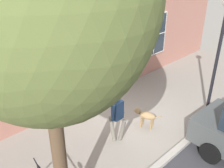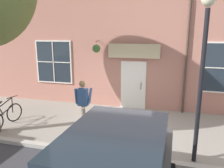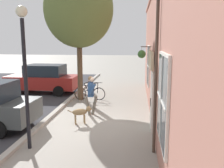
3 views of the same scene
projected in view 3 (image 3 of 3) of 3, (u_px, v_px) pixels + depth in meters
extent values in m
plane|color=gray|center=(95.00, 124.00, 9.75)|extent=(90.00, 90.00, 0.00)
cube|color=#B2ADA3|center=(46.00, 121.00, 9.94)|extent=(0.20, 28.00, 0.12)
cube|color=#B27566|center=(158.00, 59.00, 9.08)|extent=(0.30, 18.00, 5.11)
cube|color=white|center=(152.00, 100.00, 9.18)|extent=(0.10, 1.10, 2.10)
cube|color=#232D38|center=(152.00, 101.00, 9.19)|extent=(0.03, 0.90, 1.90)
cylinder|color=#47382D|center=(150.00, 102.00, 8.85)|extent=(0.03, 0.03, 0.30)
cube|color=beige|center=(151.00, 59.00, 8.93)|extent=(0.08, 2.20, 0.60)
cylinder|color=#47382D|center=(156.00, 74.00, 6.88)|extent=(0.09, 0.09, 4.60)
cylinder|color=#47382D|center=(146.00, 47.00, 10.40)|extent=(0.44, 0.04, 0.04)
cylinder|color=#47382D|center=(142.00, 51.00, 10.44)|extent=(0.01, 0.01, 0.34)
cone|color=#2D2823|center=(142.00, 56.00, 10.48)|extent=(0.32, 0.32, 0.18)
sphere|color=#3D6B33|center=(142.00, 54.00, 10.47)|extent=(0.34, 0.34, 0.34)
cube|color=white|center=(149.00, 65.00, 12.77)|extent=(0.08, 1.82, 2.02)
cube|color=#232D38|center=(148.00, 65.00, 12.78)|extent=(0.03, 1.70, 1.90)
cube|color=white|center=(148.00, 65.00, 12.78)|extent=(0.04, 0.04, 1.90)
cube|color=white|center=(148.00, 65.00, 12.78)|extent=(0.04, 1.70, 0.04)
cube|color=white|center=(163.00, 100.00, 5.40)|extent=(0.08, 1.82, 2.02)
cube|color=#232D38|center=(162.00, 100.00, 5.40)|extent=(0.03, 1.70, 1.90)
cube|color=white|center=(161.00, 100.00, 5.40)|extent=(0.04, 0.04, 1.90)
cube|color=white|center=(161.00, 100.00, 5.40)|extent=(0.04, 1.70, 0.04)
cylinder|color=#6B665B|center=(94.00, 105.00, 10.93)|extent=(0.30, 0.14, 0.83)
cylinder|color=#6B665B|center=(88.00, 106.00, 10.79)|extent=(0.30, 0.14, 0.83)
cube|color=#2D4C7A|center=(91.00, 90.00, 10.74)|extent=(0.23, 0.34, 0.60)
sphere|color=beige|center=(91.00, 79.00, 10.66)|extent=(0.23, 0.23, 0.23)
sphere|color=brown|center=(91.00, 79.00, 10.66)|extent=(0.21, 0.21, 0.21)
cylinder|color=#2D4C7A|center=(91.00, 88.00, 10.96)|extent=(0.16, 0.09, 0.57)
cylinder|color=#2D4C7A|center=(92.00, 90.00, 10.50)|extent=(0.33, 0.09, 0.52)
ellipsoid|color=#997A51|center=(80.00, 112.00, 9.69)|extent=(0.64, 0.46, 0.25)
cylinder|color=#997A51|center=(84.00, 118.00, 9.86)|extent=(0.06, 0.06, 0.36)
cylinder|color=#997A51|center=(85.00, 119.00, 9.70)|extent=(0.06, 0.06, 0.36)
cylinder|color=#997A51|center=(75.00, 119.00, 9.77)|extent=(0.06, 0.06, 0.36)
cylinder|color=#997A51|center=(76.00, 120.00, 9.62)|extent=(0.06, 0.06, 0.36)
sphere|color=#997A51|center=(89.00, 109.00, 9.75)|extent=(0.21, 0.21, 0.21)
cone|color=#997A51|center=(91.00, 109.00, 9.78)|extent=(0.12, 0.12, 0.09)
cone|color=#997A51|center=(88.00, 106.00, 9.78)|extent=(0.06, 0.06, 0.07)
cone|color=#997A51|center=(89.00, 107.00, 9.69)|extent=(0.06, 0.06, 0.07)
cylinder|color=#997A51|center=(70.00, 111.00, 9.59)|extent=(0.21, 0.10, 0.14)
cylinder|color=brown|center=(80.00, 68.00, 13.41)|extent=(0.28, 0.28, 3.54)
ellipsoid|color=olive|center=(79.00, 9.00, 12.88)|extent=(3.61, 3.25, 3.97)
sphere|color=olive|center=(70.00, 22.00, 13.17)|extent=(2.04, 2.04, 2.04)
torus|color=black|center=(99.00, 94.00, 13.62)|extent=(0.70, 0.17, 0.70)
torus|color=black|center=(80.00, 94.00, 13.69)|extent=(0.70, 0.17, 0.70)
cylinder|color=black|center=(90.00, 90.00, 13.62)|extent=(0.97, 0.07, 0.25)
cylinder|color=black|center=(86.00, 88.00, 13.61)|extent=(0.26, 0.04, 0.46)
cylinder|color=black|center=(90.00, 84.00, 13.56)|extent=(0.82, 0.06, 0.22)
cylinder|color=black|center=(98.00, 88.00, 13.57)|extent=(0.07, 0.04, 0.58)
cylinder|color=black|center=(98.00, 83.00, 13.51)|extent=(0.46, 0.11, 0.03)
ellipsoid|color=black|center=(86.00, 83.00, 13.56)|extent=(0.25, 0.11, 0.11)
cube|color=maroon|center=(43.00, 82.00, 15.38)|extent=(4.36, 1.91, 0.76)
cube|color=#1E2833|center=(45.00, 70.00, 15.22)|extent=(2.29, 1.63, 0.68)
cylinder|color=black|center=(15.00, 90.00, 14.76)|extent=(0.63, 0.20, 0.62)
cylinder|color=black|center=(29.00, 85.00, 16.48)|extent=(0.63, 0.20, 0.62)
cylinder|color=black|center=(59.00, 91.00, 14.41)|extent=(0.63, 0.20, 0.62)
cylinder|color=black|center=(68.00, 86.00, 16.12)|extent=(0.63, 0.20, 0.62)
cylinder|color=black|center=(24.00, 114.00, 9.95)|extent=(0.63, 0.20, 0.62)
cylinder|color=black|center=(26.00, 86.00, 7.21)|extent=(0.11, 0.11, 3.82)
sphere|color=beige|center=(21.00, 11.00, 6.85)|extent=(0.32, 0.32, 0.32)
cylinder|color=#99999E|center=(89.00, 87.00, 15.69)|extent=(0.20, 0.20, 0.62)
sphere|color=#99999E|center=(89.00, 81.00, 15.63)|extent=(0.20, 0.20, 0.20)
cylinder|color=#99999E|center=(87.00, 87.00, 15.69)|extent=(0.10, 0.07, 0.07)
cylinder|color=#99999E|center=(91.00, 87.00, 15.67)|extent=(0.10, 0.07, 0.07)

